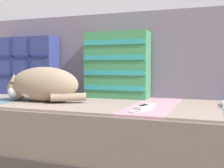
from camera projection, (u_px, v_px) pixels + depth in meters
couch at (68, 133)px, 1.61m from camera, size 2.18×0.79×0.39m
sofa_backrest at (91, 56)px, 1.89m from camera, size 2.13×0.14×0.52m
throw_pillow_quilted at (28, 66)px, 1.89m from camera, size 0.42×0.14×0.38m
throw_pillow_striped at (117, 65)px, 1.67m from camera, size 0.38×0.14×0.39m
sleeping_cat at (41, 85)px, 1.50m from camera, size 0.47×0.19×0.19m
game_remote_near at (144, 107)px, 1.24m from camera, size 0.08×0.20×0.02m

